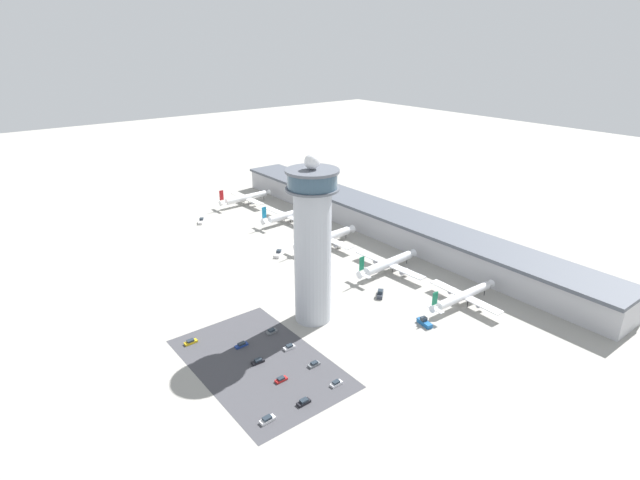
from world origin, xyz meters
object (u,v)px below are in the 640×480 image
at_px(airplane_gate_bravo, 287,215).
at_px(car_red_hatchback, 272,331).
at_px(service_truck_catering, 424,322).
at_px(car_navy_sedan, 258,361).
at_px(car_grey_coupe, 191,342).
at_px(car_blue_compact, 304,402).
at_px(airplane_gate_alpha, 246,198).
at_px(airplane_gate_charlie, 326,238).
at_px(car_silver_sedan, 289,347).
at_px(car_white_wagon, 314,364).
at_px(service_truck_water, 279,254).
at_px(service_truck_baggage, 201,221).
at_px(car_yellow_taxi, 241,345).
at_px(car_maroon_suv, 336,383).
at_px(airplane_gate_delta, 388,264).
at_px(car_green_van, 267,420).
at_px(service_truck_fuel, 380,294).
at_px(airplane_gate_echo, 463,296).
at_px(control_tower, 313,242).
at_px(car_black_suv, 281,380).

xyz_separation_m(airplane_gate_bravo, car_red_hatchback, (95.94, -73.29, -3.64)).
relative_size(service_truck_catering, car_navy_sedan, 1.55).
bearing_deg(car_grey_coupe, car_blue_compact, 14.47).
xyz_separation_m(airplane_gate_alpha, service_truck_catering, (172.99, -22.32, -3.36)).
distance_m(airplane_gate_charlie, car_navy_sedan, 106.50).
distance_m(car_silver_sedan, car_white_wagon, 13.33).
height_order(airplane_gate_alpha, car_white_wagon, airplane_gate_alpha).
bearing_deg(service_truck_water, car_silver_sedan, -31.08).
bearing_deg(service_truck_baggage, car_red_hatchback, -14.36).
distance_m(airplane_gate_bravo, car_blue_compact, 160.45).
bearing_deg(service_truck_catering, car_yellow_taxi, -116.12).
relative_size(car_red_hatchback, car_grey_coupe, 0.89).
relative_size(car_red_hatchback, car_maroon_suv, 1.00).
height_order(airplane_gate_delta, car_yellow_taxi, airplane_gate_delta).
bearing_deg(airplane_gate_charlie, car_white_wagon, -40.90).
height_order(car_white_wagon, car_green_van, car_green_van).
xyz_separation_m(service_truck_fuel, car_silver_sedan, (8.06, -52.96, -0.46)).
bearing_deg(airplane_gate_bravo, service_truck_catering, -10.62).
height_order(airplane_gate_alpha, service_truck_catering, airplane_gate_alpha).
bearing_deg(airplane_gate_alpha, airplane_gate_charlie, -1.63).
height_order(car_grey_coupe, car_navy_sedan, car_grey_coupe).
distance_m(service_truck_baggage, car_blue_compact, 172.15).
bearing_deg(service_truck_catering, airplane_gate_echo, 91.13).
height_order(control_tower, car_grey_coupe, control_tower).
distance_m(service_truck_catering, car_silver_sedan, 53.58).
xyz_separation_m(airplane_gate_delta, car_red_hatchback, (10.59, -72.06, -3.53)).
bearing_deg(car_maroon_suv, car_silver_sedan, -179.13).
bearing_deg(car_yellow_taxi, airplane_gate_delta, 97.58).
xyz_separation_m(control_tower, airplane_gate_echo, (29.95, 54.98, -28.20)).
relative_size(car_silver_sedan, car_navy_sedan, 0.94).
relative_size(airplane_gate_delta, airplane_gate_echo, 1.06).
bearing_deg(car_white_wagon, service_truck_fuel, 112.32).
bearing_deg(car_green_van, car_black_suv, 133.75).
bearing_deg(car_blue_compact, control_tower, 139.38).
distance_m(car_grey_coupe, car_navy_sedan, 28.19).
bearing_deg(airplane_gate_alpha, car_yellow_taxi, -30.89).
distance_m(airplane_gate_delta, car_maroon_suv, 87.32).
relative_size(car_navy_sedan, car_black_suv, 1.10).
bearing_deg(airplane_gate_charlie, car_green_van, -46.02).
xyz_separation_m(car_grey_coupe, car_yellow_taxi, (13.02, 13.49, -0.00)).
bearing_deg(car_white_wagon, airplane_gate_charlie, 139.10).
bearing_deg(service_truck_catering, airplane_gate_alpha, 172.65).
bearing_deg(airplane_gate_charlie, car_maroon_suv, -37.08).
bearing_deg(car_silver_sedan, airplane_gate_delta, 107.63).
relative_size(airplane_gate_delta, service_truck_water, 5.35).
relative_size(car_grey_coupe, car_yellow_taxi, 0.98).
relative_size(car_white_wagon, car_navy_sedan, 0.91).
relative_size(control_tower, car_navy_sedan, 14.21).
bearing_deg(car_navy_sedan, car_red_hatchback, 132.68).
bearing_deg(service_truck_baggage, car_yellow_taxi, -19.75).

